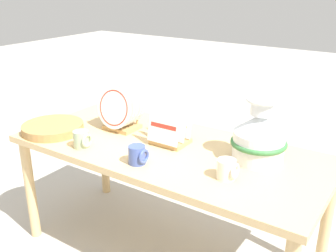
{
  "coord_description": "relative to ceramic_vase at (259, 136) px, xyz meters",
  "views": [
    {
      "loc": [
        1.01,
        -1.5,
        1.45
      ],
      "look_at": [
        0.0,
        0.0,
        0.76
      ],
      "focal_mm": 42.0,
      "sensor_mm": 36.0,
      "label": 1
    }
  ],
  "objects": [
    {
      "name": "display_table",
      "position": [
        -0.43,
        -0.1,
        -0.19
      ],
      "size": [
        1.59,
        0.72,
        0.65
      ],
      "color": "tan",
      "rests_on": "ground_plane"
    },
    {
      "name": "ground_plane",
      "position": [
        -0.43,
        -0.1,
        -0.77
      ],
      "size": [
        14.0,
        14.0,
        0.0
      ],
      "primitive_type": "plane",
      "color": "#B2ADA3"
    },
    {
      "name": "ceramic_vase",
      "position": [
        0.0,
        0.0,
        0.0
      ],
      "size": [
        0.26,
        0.26,
        0.31
      ],
      "color": "silver",
      "rests_on": "display_table"
    },
    {
      "name": "mug_sage_glaze",
      "position": [
        -0.78,
        -0.35,
        -0.08
      ],
      "size": [
        0.09,
        0.08,
        0.09
      ],
      "color": "#9EB28E",
      "rests_on": "display_table"
    },
    {
      "name": "dish_rack_round_plates",
      "position": [
        -0.78,
        -0.05,
        -0.01
      ],
      "size": [
        0.23,
        0.18,
        0.25
      ],
      "color": "tan",
      "rests_on": "display_table"
    },
    {
      "name": "mug_cream_glaze",
      "position": [
        -0.04,
        -0.24,
        -0.08
      ],
      "size": [
        0.09,
        0.08,
        0.09
      ],
      "color": "silver",
      "rests_on": "display_table"
    },
    {
      "name": "dish_rack_square_plates",
      "position": [
        -0.45,
        -0.06,
        -0.06
      ],
      "size": [
        0.18,
        0.17,
        0.2
      ],
      "color": "tan",
      "rests_on": "display_table"
    },
    {
      "name": "mug_cobalt_glaze",
      "position": [
        -0.44,
        -0.34,
        -0.08
      ],
      "size": [
        0.09,
        0.08,
        0.09
      ],
      "color": "#42569E",
      "rests_on": "display_table"
    },
    {
      "name": "wicker_charger_stack",
      "position": [
        -1.07,
        -0.29,
        -0.1
      ],
      "size": [
        0.33,
        0.33,
        0.04
      ],
      "color": "#AD7F47",
      "rests_on": "display_table"
    }
  ]
}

